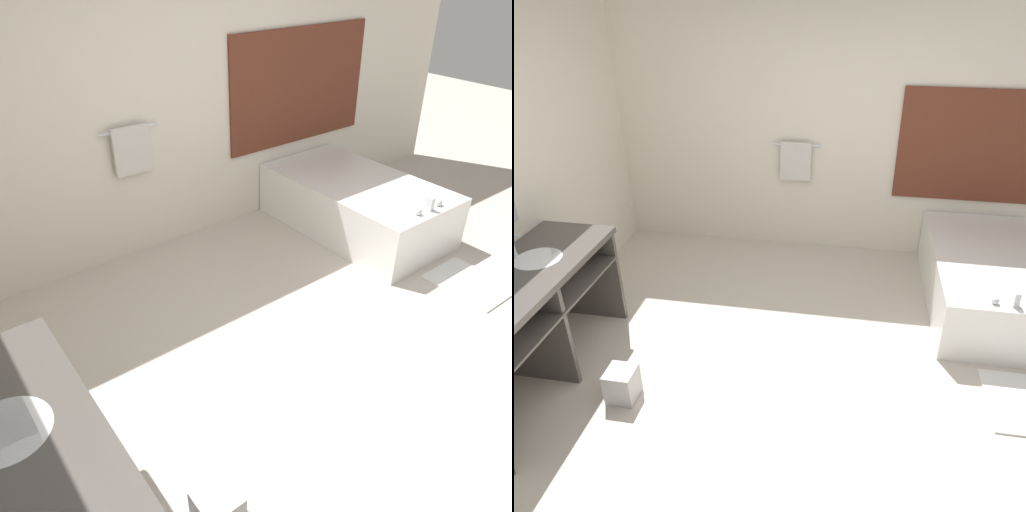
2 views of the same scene
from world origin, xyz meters
The scene contains 5 objects.
ground_plane centered at (0.00, 0.00, 0.00)m, with size 16.00×16.00×0.00m, color beige.
wall_back_with_blinds centered at (0.06, 2.23, 1.34)m, with size 7.40×0.13×2.70m.
bathtub centered at (1.56, 1.30, 0.28)m, with size 0.99×1.77×0.63m.
waste_bin centered at (-1.20, -0.38, 0.12)m, with size 0.20×0.20×0.25m.
bath_mat centered at (1.62, 0.04, 0.01)m, with size 0.50×0.62×0.02m.
Camera 1 is at (-1.88, -1.57, 2.43)m, focal length 35.00 mm.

